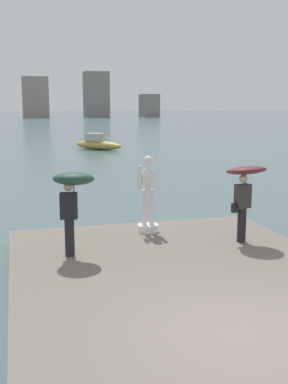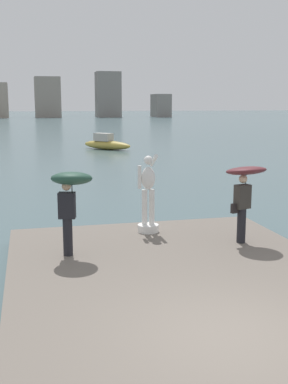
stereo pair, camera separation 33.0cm
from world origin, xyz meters
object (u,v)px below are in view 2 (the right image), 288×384
at_px(onlooker_right, 245,183).
at_px(boat_far, 106,144).
at_px(statue_white_figure, 148,200).
at_px(onlooker_left, 70,189).

bearing_deg(onlooker_right, boat_far, 87.47).
xyz_separation_m(onlooker_right, boat_far, (1.32, 29.86, -1.41)).
bearing_deg(boat_far, onlooker_right, -92.53).
bearing_deg(boat_far, statue_white_figure, -96.88).
relative_size(statue_white_figure, boat_far, 0.48).
relative_size(onlooker_left, boat_far, 0.45).
height_order(onlooker_right, boat_far, onlooker_right).
relative_size(statue_white_figure, onlooker_left, 1.06).
xyz_separation_m(onlooker_left, onlooker_right, (4.32, 0.07, -0.04)).
height_order(onlooker_left, onlooker_right, onlooker_left).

